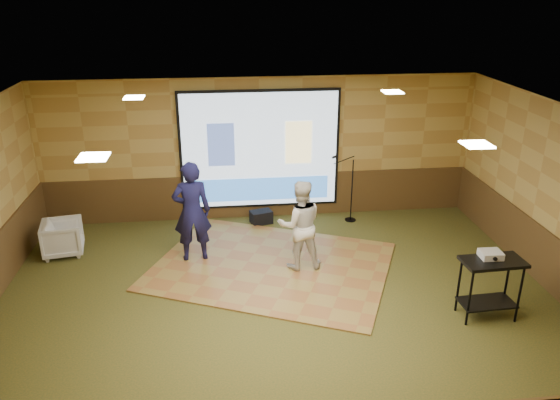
{
  "coord_description": "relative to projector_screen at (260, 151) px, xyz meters",
  "views": [
    {
      "loc": [
        -0.8,
        -7.41,
        4.76
      ],
      "look_at": [
        0.16,
        1.14,
        1.3
      ],
      "focal_mm": 35.0,
      "sensor_mm": 36.0,
      "label": 1
    }
  ],
  "objects": [
    {
      "name": "wainscot_right",
      "position": [
        4.48,
        -3.44,
        -1.0
      ],
      "size": [
        0.04,
        7.0,
        0.95
      ],
      "primitive_type": "cube",
      "color": "#52351B",
      "rests_on": "ground"
    },
    {
      "name": "downlight_sw",
      "position": [
        -2.2,
        -4.94,
        1.5
      ],
      "size": [
        0.32,
        0.32,
        0.02
      ],
      "primitive_type": "cube",
      "color": "#FBEBBC",
      "rests_on": "room_shell"
    },
    {
      "name": "downlight_se",
      "position": [
        2.2,
        -4.94,
        1.5
      ],
      "size": [
        0.32,
        0.32,
        0.02
      ],
      "primitive_type": "cube",
      "color": "#FBEBBC",
      "rests_on": "room_shell"
    },
    {
      "name": "downlight_ne",
      "position": [
        2.2,
        -1.64,
        1.5
      ],
      "size": [
        0.32,
        0.32,
        0.02
      ],
      "primitive_type": "cube",
      "color": "#FBEBBC",
      "rests_on": "room_shell"
    },
    {
      "name": "banquet_chair",
      "position": [
        -3.8,
        -1.31,
        -1.15
      ],
      "size": [
        0.82,
        0.81,
        0.65
      ],
      "primitive_type": "imported",
      "rotation": [
        0.0,
        0.0,
        1.74
      ],
      "color": "gray",
      "rests_on": "ground"
    },
    {
      "name": "av_table",
      "position": [
        3.1,
        -4.16,
        -0.8
      ],
      "size": [
        0.91,
        0.48,
        0.96
      ],
      "rotation": [
        0.0,
        0.0,
        0.05
      ],
      "color": "black",
      "rests_on": "ground"
    },
    {
      "name": "ground",
      "position": [
        0.0,
        -3.44,
        -1.47
      ],
      "size": [
        9.0,
        9.0,
        0.0
      ],
      "primitive_type": "plane",
      "color": "#2F3C1B",
      "rests_on": "ground"
    },
    {
      "name": "duffel_bag",
      "position": [
        -0.02,
        -0.34,
        -1.34
      ],
      "size": [
        0.5,
        0.4,
        0.27
      ],
      "primitive_type": "cube",
      "rotation": [
        0.0,
        0.0,
        0.28
      ],
      "color": "black",
      "rests_on": "ground"
    },
    {
      "name": "room_shell",
      "position": [
        0.0,
        -3.44,
        0.62
      ],
      "size": [
        9.04,
        7.04,
        3.02
      ],
      "color": "tan",
      "rests_on": "ground"
    },
    {
      "name": "projector",
      "position": [
        3.09,
        -4.08,
        -0.46
      ],
      "size": [
        0.32,
        0.27,
        0.1
      ],
      "primitive_type": "cube",
      "rotation": [
        0.0,
        0.0,
        -0.02
      ],
      "color": "silver",
      "rests_on": "av_table"
    },
    {
      "name": "mic_stand",
      "position": [
        1.83,
        -0.41,
        -0.98
      ],
      "size": [
        0.58,
        0.23,
        1.47
      ],
      "rotation": [
        0.0,
        0.0,
        0.01
      ],
      "color": "black",
      "rests_on": "ground"
    },
    {
      "name": "dance_floor",
      "position": [
        0.01,
        -2.25,
        -1.46
      ],
      "size": [
        4.93,
        4.45,
        0.03
      ],
      "primitive_type": "cube",
      "rotation": [
        0.0,
        0.0,
        -0.42
      ],
      "color": "olive",
      "rests_on": "ground"
    },
    {
      "name": "player_right",
      "position": [
        0.5,
        -2.35,
        -0.64
      ],
      "size": [
        0.8,
        0.64,
        1.62
      ],
      "primitive_type": "imported",
      "rotation": [
        0.0,
        0.0,
        3.17
      ],
      "color": "silver",
      "rests_on": "dance_floor"
    },
    {
      "name": "projector_screen",
      "position": [
        0.0,
        0.0,
        0.0
      ],
      "size": [
        3.32,
        0.06,
        2.52
      ],
      "color": "black",
      "rests_on": "room_shell"
    },
    {
      "name": "player_left",
      "position": [
        -1.36,
        -1.82,
        -0.52
      ],
      "size": [
        0.72,
        0.51,
        1.86
      ],
      "primitive_type": "imported",
      "rotation": [
        0.0,
        0.0,
        3.25
      ],
      "color": "#161543",
      "rests_on": "dance_floor"
    },
    {
      "name": "downlight_nw",
      "position": [
        -2.2,
        -1.64,
        1.5
      ],
      "size": [
        0.32,
        0.32,
        0.02
      ],
      "primitive_type": "cube",
      "color": "#FBEBBC",
      "rests_on": "room_shell"
    },
    {
      "name": "wainscot_back",
      "position": [
        0.0,
        0.04,
        -1.0
      ],
      "size": [
        9.0,
        0.04,
        0.95
      ],
      "primitive_type": "cube",
      "color": "#52351B",
      "rests_on": "ground"
    }
  ]
}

